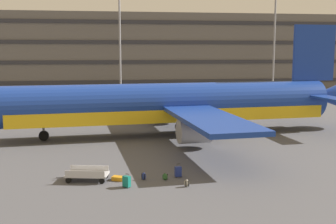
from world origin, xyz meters
TOP-DOWN VIEW (x-y plane):
  - ground_plane at (0.00, 0.00)m, footprint 600.00×600.00m
  - terminal_structure at (0.00, 54.67)m, footprint 122.27×22.08m
  - airliner at (2.49, -0.96)m, footprint 37.67×30.40m
  - light_mast_left at (-1.47, 38.95)m, footprint 1.80×0.50m
  - light_mast_center_left at (28.65, 38.95)m, footprint 1.80×0.50m
  - suitcase_upright at (0.41, -14.78)m, footprint 0.45×0.32m
  - suitcase_silver at (-3.43, -14.90)m, footprint 0.89×0.76m
  - suitcase_navy at (-2.98, -16.36)m, footprint 0.51×0.50m
  - backpack_large at (-0.52, -15.30)m, footprint 0.42×0.41m
  - backpack_small at (-1.84, -15.04)m, footprint 0.37×0.33m
  - backpack_scuffed at (0.58, -16.78)m, footprint 0.38×0.30m
  - baggage_cart at (-5.37, -14.71)m, footprint 3.37×1.79m

SIDE VIEW (x-z plane):
  - ground_plane at x=0.00m, z-range 0.00..0.00m
  - suitcase_silver at x=-3.43m, z-range 0.00..0.25m
  - backpack_large at x=-0.52m, z-range -0.03..0.45m
  - backpack_scuffed at x=0.58m, z-range -0.03..0.48m
  - backpack_small at x=-1.84m, z-range -0.03..0.49m
  - suitcase_navy at x=-2.98m, z-range -0.04..0.78m
  - suitcase_upright at x=0.41m, z-range -0.08..0.83m
  - baggage_cart at x=-5.37m, z-range 0.02..0.84m
  - airliner at x=2.49m, z-range -2.40..8.31m
  - terminal_structure at x=0.00m, z-range 0.00..15.70m
  - light_mast_left at x=-1.47m, z-range 1.71..25.11m
  - light_mast_center_left at x=28.65m, z-range 1.74..27.38m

